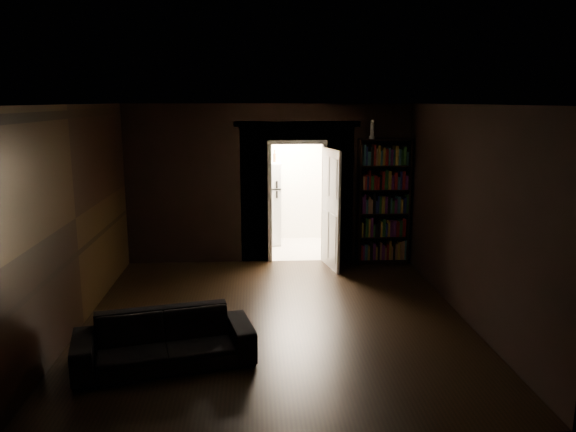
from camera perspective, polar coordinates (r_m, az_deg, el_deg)
name	(u,v)px	position (r m, az deg, el deg)	size (l,w,h in m)	color
ground	(275,319)	(7.58, -1.28, -10.39)	(5.50, 5.50, 0.00)	black
room_walls	(271,182)	(8.18, -1.70, 3.47)	(5.02, 5.61, 2.84)	black
kitchen_alcove	(293,185)	(11.04, 0.48, 3.13)	(2.20, 1.80, 2.60)	beige
sofa	(164,332)	(6.39, -12.46, -11.43)	(1.92, 0.83, 0.74)	black
bookshelf	(383,202)	(9.99, 9.63, 1.42)	(0.90, 0.32, 2.20)	black
refrigerator	(262,203)	(11.32, -2.64, 1.35)	(0.74, 0.68, 1.65)	white
door	(331,209)	(9.60, 4.40, 0.69)	(0.85, 0.05, 2.05)	silver
figurine	(372,129)	(9.87, 8.55, 8.71)	(0.11, 0.11, 0.32)	white
bottles	(261,156)	(11.16, -2.72, 6.11)	(0.60, 0.07, 0.24)	black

